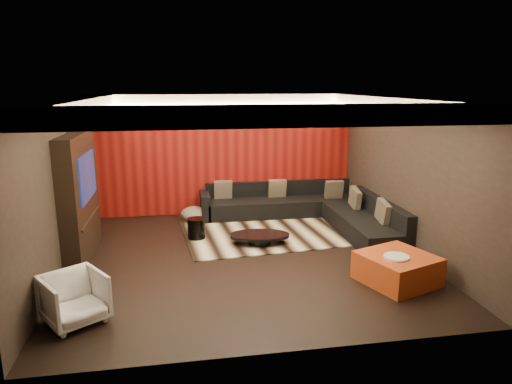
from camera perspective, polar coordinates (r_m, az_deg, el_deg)
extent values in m
cube|color=black|center=(8.24, -1.36, -8.23)|extent=(6.00, 6.00, 0.02)
cube|color=silver|center=(7.66, -1.48, 11.77)|extent=(6.00, 6.00, 0.02)
cube|color=black|center=(10.77, -3.76, 4.69)|extent=(6.00, 0.02, 2.80)
cube|color=black|center=(7.98, -23.33, 0.53)|extent=(0.02, 6.00, 2.80)
cube|color=black|center=(8.78, 18.43, 2.02)|extent=(0.02, 6.00, 2.80)
cube|color=#6B0C0A|center=(10.73, -3.74, 4.65)|extent=(5.98, 0.05, 2.78)
cube|color=silver|center=(10.34, -3.68, 11.51)|extent=(6.00, 0.60, 0.22)
cube|color=silver|center=(5.01, 3.05, 9.52)|extent=(6.00, 0.60, 0.22)
cube|color=silver|center=(7.75, -21.96, 9.96)|extent=(0.60, 4.80, 0.22)
cube|color=silver|center=(8.49, 17.20, 10.54)|extent=(0.60, 4.80, 0.22)
cube|color=#FFD899|center=(10.01, -3.46, 10.93)|extent=(4.80, 0.08, 0.04)
cube|color=#FFD899|center=(5.35, 2.23, 8.80)|extent=(4.80, 0.08, 0.04)
cube|color=#FFD899|center=(7.69, -19.39, 9.47)|extent=(0.08, 4.80, 0.04)
cube|color=#FFD899|center=(8.34, 15.04, 10.02)|extent=(0.08, 4.80, 0.04)
cube|color=black|center=(8.58, -21.21, -0.50)|extent=(0.30, 2.00, 2.20)
cube|color=black|center=(8.48, -20.35, 1.84)|extent=(0.04, 1.30, 0.80)
cube|color=black|center=(8.65, -19.95, -3.03)|extent=(0.04, 1.60, 0.04)
cube|color=beige|center=(9.87, 2.68, -4.40)|extent=(4.26, 3.36, 0.02)
cylinder|color=black|center=(8.82, 0.45, -5.86)|extent=(1.29, 1.29, 0.19)
cylinder|color=black|center=(9.17, -7.47, -4.51)|extent=(0.43, 0.43, 0.41)
ellipsoid|color=beige|center=(10.33, -7.75, -2.72)|extent=(0.66, 0.66, 0.32)
cylinder|color=silver|center=(7.39, 17.04, -9.39)|extent=(0.50, 0.50, 0.48)
cube|color=#AD4716|center=(7.52, 17.23, -9.13)|extent=(1.29, 1.29, 0.45)
imported|color=silver|center=(6.47, -21.75, -12.28)|extent=(0.99, 0.99, 0.66)
cube|color=black|center=(10.78, 3.22, -1.83)|extent=(3.50, 0.90, 0.40)
cube|color=black|center=(11.02, 2.84, 0.53)|extent=(3.50, 0.20, 0.35)
cube|color=black|center=(9.57, 13.23, -4.15)|extent=(0.90, 2.60, 0.40)
cube|color=black|center=(9.61, 15.27, -1.87)|extent=(0.20, 2.60, 0.35)
cube|color=black|center=(10.50, -6.39, -1.73)|extent=(0.20, 0.90, 0.60)
cube|color=tan|center=(10.65, -4.15, 0.30)|extent=(0.42, 0.20, 0.44)
cube|color=tan|center=(10.06, 12.29, -0.76)|extent=(0.12, 0.50, 0.50)
cube|color=tan|center=(9.13, 15.59, -2.40)|extent=(0.12, 0.50, 0.50)
cube|color=tan|center=(10.79, 9.72, 0.32)|extent=(0.42, 0.20, 0.44)
cube|color=tan|center=(10.77, 2.67, 0.47)|extent=(0.42, 0.20, 0.44)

